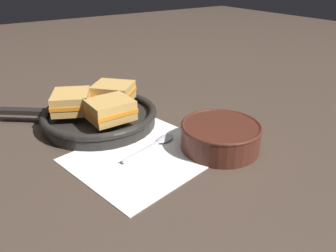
{
  "coord_description": "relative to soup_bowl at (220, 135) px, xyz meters",
  "views": [
    {
      "loc": [
        -0.38,
        -0.54,
        0.36
      ],
      "look_at": [
        -0.0,
        0.02,
        0.03
      ],
      "focal_mm": 35.0,
      "sensor_mm": 36.0,
      "label": 1
    }
  ],
  "objects": [
    {
      "name": "sandwich_near_right",
      "position": [
        -0.11,
        0.29,
        0.03
      ],
      "size": [
        0.13,
        0.13,
        0.05
      ],
      "rotation": [
        0.0,
        0.0,
        8.61
      ],
      "color": "tan",
      "rests_on": "skillet"
    },
    {
      "name": "napkin",
      "position": [
        -0.15,
        0.06,
        -0.03
      ],
      "size": [
        0.33,
        0.3,
        0.0
      ],
      "color": "white",
      "rests_on": "ground_plane"
    },
    {
      "name": "soup_bowl",
      "position": [
        0.0,
        0.0,
        0.0
      ],
      "size": [
        0.17,
        0.17,
        0.06
      ],
      "color": "#4C2319",
      "rests_on": "ground_plane"
    },
    {
      "name": "skillet",
      "position": [
        -0.17,
        0.26,
        -0.01
      ],
      "size": [
        0.35,
        0.32,
        0.04
      ],
      "color": "black",
      "rests_on": "ground_plane"
    },
    {
      "name": "spoon",
      "position": [
        -0.1,
        0.09,
        -0.03
      ],
      "size": [
        0.16,
        0.06,
        0.01
      ],
      "rotation": [
        0.0,
        0.0,
        0.26
      ],
      "color": "silver",
      "rests_on": "napkin"
    },
    {
      "name": "ground_plane",
      "position": [
        -0.07,
        0.08,
        -0.03
      ],
      "size": [
        4.0,
        4.0,
        0.0
      ],
      "primitive_type": "plane",
      "color": "#47382D"
    },
    {
      "name": "sandwich_far_left",
      "position": [
        -0.22,
        0.29,
        0.03
      ],
      "size": [
        0.12,
        0.13,
        0.05
      ],
      "rotation": [
        0.0,
        0.0,
        10.53
      ],
      "color": "tan",
      "rests_on": "skillet"
    },
    {
      "name": "sandwich_near_left",
      "position": [
        -0.17,
        0.19,
        0.03
      ],
      "size": [
        0.1,
        0.09,
        0.05
      ],
      "rotation": [
        0.0,
        0.0,
        6.3
      ],
      "color": "tan",
      "rests_on": "skillet"
    }
  ]
}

